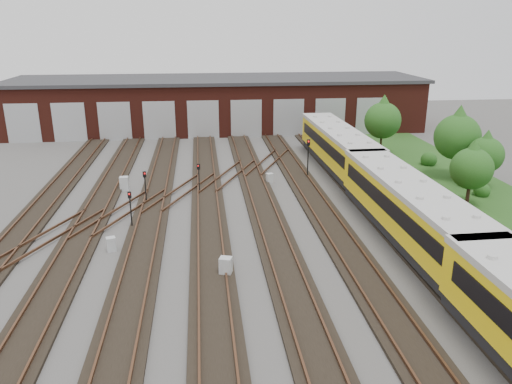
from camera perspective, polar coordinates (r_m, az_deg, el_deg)
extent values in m
plane|color=#403E3B|center=(26.94, -0.69, -9.56)|extent=(120.00, 120.00, 0.00)
cube|color=black|center=(27.88, -21.93, -9.81)|extent=(2.40, 70.00, 0.18)
cube|color=#543421|center=(28.01, -23.40, -9.49)|extent=(0.10, 70.00, 0.15)
cube|color=#543421|center=(27.61, -20.52, -9.52)|extent=(0.10, 70.00, 0.15)
cube|color=black|center=(27.05, -13.64, -9.80)|extent=(2.40, 70.00, 0.18)
cube|color=#543421|center=(27.08, -15.19, -9.51)|extent=(0.10, 70.00, 0.15)
cube|color=#543421|center=(26.89, -12.13, -9.47)|extent=(0.10, 70.00, 0.15)
cube|color=black|center=(26.80, -5.01, -9.58)|extent=(2.40, 70.00, 0.18)
cube|color=#543421|center=(26.73, -6.58, -9.33)|extent=(0.10, 70.00, 0.15)
cube|color=#543421|center=(26.74, -3.47, -9.21)|extent=(0.10, 70.00, 0.15)
cube|color=black|center=(27.15, 3.56, -9.15)|extent=(2.40, 70.00, 0.18)
cube|color=#543421|center=(26.97, 2.05, -8.93)|extent=(0.10, 70.00, 0.15)
cube|color=#543421|center=(27.20, 5.08, -8.75)|extent=(0.10, 70.00, 0.15)
cube|color=black|center=(28.07, 11.73, -8.56)|extent=(2.40, 70.00, 0.18)
cube|color=#543421|center=(27.79, 10.33, -8.37)|extent=(0.10, 70.00, 0.15)
cube|color=#543421|center=(28.21, 13.15, -8.14)|extent=(0.10, 70.00, 0.15)
cube|color=black|center=(29.50, 19.21, -7.85)|extent=(2.40, 70.00, 0.18)
cube|color=#543421|center=(29.14, 17.96, -7.69)|extent=(0.10, 70.00, 0.15)
cube|color=#543421|center=(29.74, 20.50, -7.44)|extent=(0.10, 70.00, 0.15)
cube|color=black|center=(31.38, 25.87, -7.12)|extent=(2.40, 70.00, 0.18)
cube|color=#543421|center=(30.95, 24.78, -6.97)|extent=(0.10, 70.00, 0.15)
cube|color=#543421|center=(31.70, 27.02, -6.71)|extent=(0.10, 70.00, 0.15)
cube|color=#543421|center=(36.31, -15.00, -2.10)|extent=(5.40, 9.62, 0.15)
cube|color=#543421|center=(39.67, -8.50, 0.13)|extent=(5.40, 9.62, 0.15)
cube|color=#543421|center=(43.52, -3.08, 1.98)|extent=(5.40, 9.62, 0.15)
cube|color=#543421|center=(33.57, -22.71, -4.70)|extent=(5.40, 9.62, 0.15)
cube|color=#543421|center=(47.72, 1.44, 3.51)|extent=(5.40, 9.62, 0.15)
cube|color=#4D1A13|center=(64.40, -4.33, 9.94)|extent=(50.00, 12.00, 6.00)
cube|color=#313134|center=(64.00, -4.40, 12.73)|extent=(51.00, 12.50, 0.40)
cube|color=#A4A6AA|center=(61.77, -25.08, 7.12)|extent=(3.60, 0.12, 4.40)
cube|color=#A4A6AA|center=(60.36, -20.55, 7.46)|extent=(3.60, 0.12, 4.40)
cube|color=#A4A6AA|center=(59.35, -15.83, 7.76)|extent=(3.60, 0.12, 4.40)
cube|color=#A4A6AA|center=(58.74, -10.98, 8.02)|extent=(3.60, 0.12, 4.40)
cube|color=#A4A6AA|center=(58.56, -6.05, 8.22)|extent=(3.60, 0.12, 4.40)
cube|color=#A4A6AA|center=(58.80, -1.12, 8.36)|extent=(3.60, 0.12, 4.40)
cube|color=#A4A6AA|center=(59.46, 3.73, 8.44)|extent=(3.60, 0.12, 4.40)
cube|color=#A4A6AA|center=(60.53, 8.45, 8.47)|extent=(3.60, 0.12, 4.40)
cube|color=#A4A6AA|center=(61.98, 12.98, 8.43)|extent=(3.60, 0.12, 4.40)
cube|color=#234617|center=(41.80, 24.66, -0.80)|extent=(8.00, 55.00, 0.05)
cube|color=black|center=(32.13, 16.74, -4.25)|extent=(2.78, 16.81, 0.67)
cube|color=orange|center=(31.57, 17.00, -1.63)|extent=(3.12, 16.82, 2.46)
cube|color=beige|center=(31.13, 17.24, 0.79)|extent=(3.23, 16.82, 0.34)
cube|color=black|center=(30.91, 14.55, -1.28)|extent=(0.25, 14.77, 0.95)
cube|color=black|center=(32.10, 19.46, -1.02)|extent=(0.25, 14.77, 0.95)
cube|color=black|center=(46.42, 9.24, 3.36)|extent=(2.78, 16.81, 0.67)
cube|color=orange|center=(46.04, 9.34, 5.24)|extent=(3.12, 16.82, 2.46)
cube|color=beige|center=(45.74, 9.43, 6.95)|extent=(3.23, 16.82, 0.34)
cube|color=black|center=(45.58, 7.57, 5.55)|extent=(0.25, 14.77, 0.95)
cube|color=black|center=(46.41, 11.12, 5.60)|extent=(0.25, 14.77, 0.95)
cylinder|color=black|center=(33.50, -14.09, -2.37)|extent=(0.09, 0.09, 2.08)
cube|color=black|center=(33.08, -14.26, -0.33)|extent=(0.22, 0.14, 0.44)
sphere|color=red|center=(32.97, -14.29, -0.24)|extent=(0.11, 0.11, 0.11)
cylinder|color=black|center=(37.71, -12.50, 0.14)|extent=(0.09, 0.09, 2.08)
cube|color=black|center=(37.34, -12.63, 1.98)|extent=(0.26, 0.21, 0.44)
sphere|color=red|center=(37.23, -12.65, 2.07)|extent=(0.11, 0.11, 0.11)
cylinder|color=black|center=(39.29, -6.52, 1.18)|extent=(0.09, 0.09, 2.01)
cube|color=black|center=(38.94, -6.59, 2.89)|extent=(0.25, 0.19, 0.44)
sphere|color=red|center=(38.84, -6.59, 2.98)|extent=(0.11, 0.11, 0.11)
cylinder|color=black|center=(43.10, 5.94, 3.41)|extent=(0.11, 0.11, 2.93)
cube|color=black|center=(42.68, 6.02, 5.65)|extent=(0.28, 0.19, 0.53)
sphere|color=red|center=(42.55, 6.06, 5.76)|extent=(0.13, 0.13, 0.13)
cube|color=#B7BBBC|center=(30.72, -16.23, -5.75)|extent=(0.62, 0.57, 0.87)
cube|color=#B7BBBC|center=(41.43, -14.83, 0.95)|extent=(0.69, 0.57, 1.13)
cube|color=#B7BBBC|center=(26.76, -3.48, -8.53)|extent=(0.77, 0.70, 1.06)
cube|color=#B7BBBC|center=(41.82, 1.57, 1.56)|extent=(0.62, 0.56, 0.87)
cube|color=#B7BBBC|center=(42.06, 13.70, 1.20)|extent=(0.59, 0.49, 0.98)
cylinder|color=black|center=(52.98, 14.07, 5.26)|extent=(0.21, 0.21, 1.89)
sphere|color=#1F4714|center=(52.48, 14.28, 7.93)|extent=(3.67, 3.67, 3.67)
cone|color=#1F4714|center=(52.26, 14.40, 9.34)|extent=(3.14, 3.14, 2.62)
cylinder|color=black|center=(44.62, 24.38, 1.39)|extent=(0.23, 0.23, 1.50)
sphere|color=#1F4714|center=(44.12, 24.72, 3.86)|extent=(2.91, 2.91, 2.91)
cone|color=#1F4714|center=(43.90, 24.90, 5.17)|extent=(2.50, 2.50, 2.08)
cylinder|color=black|center=(46.36, 21.62, 2.66)|extent=(0.23, 0.23, 1.98)
sphere|color=#1F4714|center=(45.76, 22.02, 5.84)|extent=(3.85, 3.85, 3.85)
cone|color=#1F4714|center=(45.51, 22.23, 7.52)|extent=(3.30, 3.30, 2.75)
cylinder|color=black|center=(39.71, 23.04, -0.40)|extent=(0.27, 0.27, 1.55)
sphere|color=#1F4714|center=(39.13, 23.42, 2.47)|extent=(3.02, 3.02, 3.02)
cone|color=#1F4714|center=(38.87, 23.62, 3.99)|extent=(2.59, 2.59, 2.16)
sphere|color=#1F4714|center=(42.46, 24.44, 0.38)|extent=(1.26, 1.26, 1.26)
sphere|color=#1F4714|center=(49.96, 19.18, 3.75)|extent=(1.50, 1.50, 1.50)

